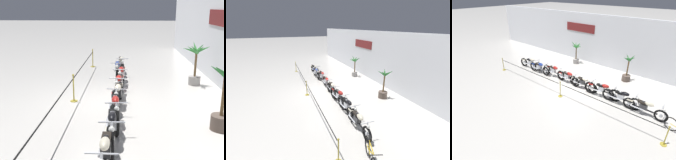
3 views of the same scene
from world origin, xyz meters
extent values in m
plane|color=silver|center=(0.00, 0.00, 0.00)|extent=(120.00, 120.00, 0.00)
cube|color=white|center=(0.00, 5.12, 2.10)|extent=(28.00, 0.25, 4.20)
cube|color=maroon|center=(-2.82, 4.98, 2.96)|extent=(2.94, 0.04, 0.70)
torus|color=black|center=(-3.83, 0.73, 0.37)|extent=(0.74, 0.20, 0.73)
torus|color=black|center=(-5.50, 0.58, 0.37)|extent=(0.74, 0.20, 0.73)
cylinder|color=silver|center=(-3.83, 0.73, 0.37)|extent=(0.17, 0.09, 0.17)
cylinder|color=silver|center=(-5.50, 0.58, 0.37)|extent=(0.17, 0.09, 0.17)
cylinder|color=silver|center=(-3.74, 0.74, 0.65)|extent=(0.31, 0.08, 0.59)
cube|color=silver|center=(-4.72, 0.65, 0.53)|extent=(0.38, 0.25, 0.26)
cylinder|color=silver|center=(-4.68, 0.66, 0.73)|extent=(0.19, 0.13, 0.24)
cylinder|color=silver|center=(-4.76, 0.65, 0.73)|extent=(0.19, 0.13, 0.24)
cylinder|color=silver|center=(-5.00, 0.49, 0.39)|extent=(0.70, 0.13, 0.07)
cube|color=#47474C|center=(-4.67, 0.66, 0.39)|extent=(1.34, 0.18, 0.06)
ellipsoid|color=beige|center=(-4.49, 0.67, 0.79)|extent=(0.48, 0.26, 0.22)
cube|color=black|center=(-4.85, 0.64, 0.75)|extent=(0.42, 0.24, 0.09)
cube|color=beige|center=(-5.45, 0.59, 0.62)|extent=(0.33, 0.19, 0.08)
cylinder|color=silver|center=(-3.85, 0.73, 0.92)|extent=(0.09, 0.62, 0.04)
sphere|color=silver|center=(-3.77, 0.74, 0.78)|extent=(0.14, 0.14, 0.14)
torus|color=black|center=(-2.73, 0.49, 0.36)|extent=(0.72, 0.11, 0.72)
torus|color=black|center=(-4.18, 0.49, 0.36)|extent=(0.72, 0.11, 0.72)
cylinder|color=silver|center=(-2.73, 0.49, 0.36)|extent=(0.17, 0.08, 0.17)
cylinder|color=silver|center=(-4.18, 0.49, 0.36)|extent=(0.17, 0.08, 0.17)
cylinder|color=silver|center=(-2.64, 0.49, 0.64)|extent=(0.30, 0.06, 0.59)
cube|color=silver|center=(-3.51, 0.49, 0.52)|extent=(0.36, 0.22, 0.26)
cylinder|color=silver|center=(-3.46, 0.49, 0.72)|extent=(0.18, 0.11, 0.24)
cylinder|color=silver|center=(-3.55, 0.49, 0.72)|extent=(0.18, 0.11, 0.24)
cylinder|color=silver|center=(-3.80, 0.35, 0.38)|extent=(0.70, 0.07, 0.07)
cube|color=#ADAFB5|center=(-3.46, 0.49, 0.38)|extent=(1.15, 0.06, 0.06)
ellipsoid|color=navy|center=(-3.28, 0.49, 0.78)|extent=(0.46, 0.22, 0.22)
cube|color=black|center=(-3.64, 0.49, 0.74)|extent=(0.40, 0.20, 0.09)
cube|color=navy|center=(-4.13, 0.49, 0.62)|extent=(0.32, 0.16, 0.08)
cylinder|color=silver|center=(-2.75, 0.49, 0.91)|extent=(0.04, 0.62, 0.04)
sphere|color=silver|center=(-2.67, 0.49, 0.77)|extent=(0.14, 0.14, 0.14)
torus|color=black|center=(-1.32, 0.65, 0.38)|extent=(0.77, 0.17, 0.76)
torus|color=black|center=(-2.87, 0.77, 0.38)|extent=(0.77, 0.17, 0.76)
cylinder|color=silver|center=(-1.32, 0.65, 0.38)|extent=(0.19, 0.09, 0.18)
cylinder|color=silver|center=(-2.87, 0.77, 0.38)|extent=(0.19, 0.09, 0.18)
cylinder|color=silver|center=(-1.24, 0.64, 0.66)|extent=(0.31, 0.08, 0.59)
cube|color=silver|center=(-2.15, 0.72, 0.54)|extent=(0.38, 0.25, 0.26)
cylinder|color=silver|center=(-2.11, 0.71, 0.74)|extent=(0.19, 0.12, 0.24)
cylinder|color=silver|center=(-2.19, 0.72, 0.74)|extent=(0.19, 0.12, 0.24)
cylinder|color=silver|center=(-2.46, 0.60, 0.40)|extent=(0.70, 0.12, 0.07)
cube|color=#47474C|center=(-2.10, 0.71, 0.40)|extent=(1.24, 0.16, 0.06)
ellipsoid|color=#B21E19|center=(-1.92, 0.70, 0.80)|extent=(0.48, 0.26, 0.22)
cube|color=black|center=(-2.28, 0.73, 0.76)|extent=(0.41, 0.23, 0.09)
cube|color=#B21E19|center=(-2.83, 0.77, 0.66)|extent=(0.33, 0.18, 0.08)
cylinder|color=silver|center=(-1.34, 0.65, 0.93)|extent=(0.08, 0.62, 0.04)
sphere|color=silver|center=(-1.26, 0.65, 0.79)|extent=(0.14, 0.14, 0.14)
torus|color=black|center=(0.04, 0.57, 0.35)|extent=(0.70, 0.19, 0.69)
torus|color=black|center=(-1.42, 0.71, 0.35)|extent=(0.70, 0.19, 0.69)
cylinder|color=silver|center=(0.04, 0.57, 0.35)|extent=(0.17, 0.10, 0.16)
cylinder|color=silver|center=(-1.42, 0.71, 0.35)|extent=(0.17, 0.10, 0.16)
cylinder|color=silver|center=(0.13, 0.56, 0.63)|extent=(0.31, 0.09, 0.59)
cube|color=silver|center=(-0.74, 0.65, 0.51)|extent=(0.38, 0.25, 0.26)
cylinder|color=silver|center=(-0.70, 0.64, 0.71)|extent=(0.19, 0.13, 0.24)
cylinder|color=silver|center=(-0.78, 0.65, 0.71)|extent=(0.19, 0.13, 0.24)
cylinder|color=silver|center=(-1.05, 0.54, 0.37)|extent=(0.70, 0.14, 0.07)
cube|color=#ADAFB5|center=(-0.69, 0.64, 0.37)|extent=(1.17, 0.17, 0.06)
ellipsoid|color=#B21E19|center=(-0.51, 0.62, 0.77)|extent=(0.48, 0.26, 0.22)
cube|color=black|center=(-0.87, 0.66, 0.73)|extent=(0.42, 0.24, 0.09)
cube|color=#B21E19|center=(-1.37, 0.71, 0.59)|extent=(0.33, 0.19, 0.08)
cylinder|color=silver|center=(0.02, 0.57, 0.90)|extent=(0.10, 0.62, 0.04)
sphere|color=silver|center=(0.10, 0.56, 0.76)|extent=(0.14, 0.14, 0.14)
torus|color=black|center=(1.41, 0.59, 0.35)|extent=(0.70, 0.17, 0.69)
torus|color=black|center=(-0.21, 0.69, 0.35)|extent=(0.70, 0.17, 0.69)
cylinder|color=silver|center=(1.41, 0.59, 0.35)|extent=(0.16, 0.09, 0.16)
cylinder|color=silver|center=(-0.21, 0.69, 0.35)|extent=(0.16, 0.09, 0.16)
cylinder|color=silver|center=(1.50, 0.59, 0.63)|extent=(0.31, 0.07, 0.59)
cube|color=#2D2D30|center=(0.55, 0.65, 0.51)|extent=(0.37, 0.24, 0.26)
cylinder|color=#2D2D30|center=(0.59, 0.64, 0.71)|extent=(0.19, 0.12, 0.24)
cylinder|color=#2D2D30|center=(0.51, 0.65, 0.71)|extent=(0.19, 0.12, 0.24)
cylinder|color=silver|center=(0.24, 0.53, 0.37)|extent=(0.70, 0.11, 0.07)
cube|color=#47474C|center=(0.60, 0.64, 0.37)|extent=(1.30, 0.14, 0.06)
ellipsoid|color=beige|center=(0.78, 0.63, 0.77)|extent=(0.47, 0.25, 0.22)
cube|color=black|center=(0.42, 0.66, 0.73)|extent=(0.41, 0.22, 0.09)
cube|color=beige|center=(-0.16, 0.69, 0.59)|extent=(0.33, 0.18, 0.08)
cylinder|color=silver|center=(1.39, 0.60, 0.90)|extent=(0.07, 0.62, 0.04)
sphere|color=silver|center=(1.47, 0.59, 0.76)|extent=(0.14, 0.14, 0.14)
torus|color=black|center=(2.90, 0.65, 0.41)|extent=(0.82, 0.20, 0.81)
torus|color=black|center=(1.27, 0.52, 0.41)|extent=(0.82, 0.20, 0.81)
cylinder|color=silver|center=(2.90, 0.65, 0.41)|extent=(0.20, 0.10, 0.19)
cylinder|color=silver|center=(1.27, 0.52, 0.41)|extent=(0.20, 0.10, 0.19)
cylinder|color=silver|center=(2.99, 0.66, 0.69)|extent=(0.31, 0.08, 0.59)
cube|color=silver|center=(2.04, 0.58, 0.57)|extent=(0.38, 0.25, 0.26)
cylinder|color=silver|center=(2.08, 0.58, 0.77)|extent=(0.19, 0.12, 0.24)
cylinder|color=silver|center=(1.99, 0.58, 0.77)|extent=(0.19, 0.12, 0.24)
cylinder|color=silver|center=(1.75, 0.41, 0.43)|extent=(0.70, 0.13, 0.07)
cube|color=black|center=(2.09, 0.58, 0.43)|extent=(1.31, 0.17, 0.06)
ellipsoid|color=#B21E19|center=(2.26, 0.60, 0.83)|extent=(0.48, 0.26, 0.22)
cube|color=black|center=(1.91, 0.57, 0.79)|extent=(0.42, 0.23, 0.09)
cube|color=#B21E19|center=(1.32, 0.52, 0.69)|extent=(0.33, 0.19, 0.08)
cylinder|color=silver|center=(2.88, 0.65, 0.96)|extent=(0.09, 0.62, 0.04)
sphere|color=silver|center=(2.96, 0.65, 0.82)|extent=(0.14, 0.14, 0.14)
torus|color=black|center=(4.15, 0.58, 0.38)|extent=(0.77, 0.13, 0.77)
torus|color=black|center=(2.53, 0.53, 0.38)|extent=(0.77, 0.13, 0.77)
cylinder|color=silver|center=(4.15, 0.58, 0.38)|extent=(0.19, 0.09, 0.18)
cylinder|color=silver|center=(2.53, 0.53, 0.38)|extent=(0.19, 0.09, 0.18)
cylinder|color=silver|center=(4.24, 0.58, 0.67)|extent=(0.30, 0.07, 0.59)
cube|color=silver|center=(3.29, 0.55, 0.54)|extent=(0.37, 0.23, 0.26)
cylinder|color=silver|center=(3.33, 0.55, 0.74)|extent=(0.18, 0.12, 0.24)
cylinder|color=silver|center=(3.25, 0.55, 0.74)|extent=(0.18, 0.12, 0.24)
cylinder|color=silver|center=(2.99, 0.40, 0.40)|extent=(0.70, 0.09, 0.07)
cube|color=black|center=(3.34, 0.56, 0.40)|extent=(1.30, 0.10, 0.06)
ellipsoid|color=black|center=(3.52, 0.56, 0.80)|extent=(0.47, 0.23, 0.22)
cube|color=black|center=(3.16, 0.55, 0.76)|extent=(0.41, 0.21, 0.09)
cube|color=black|center=(2.58, 0.53, 0.66)|extent=(0.33, 0.17, 0.08)
cylinder|color=silver|center=(4.13, 0.58, 0.93)|extent=(0.06, 0.62, 0.04)
sphere|color=silver|center=(4.21, 0.58, 0.79)|extent=(0.14, 0.14, 0.14)
torus|color=black|center=(5.48, 0.46, 0.34)|extent=(0.69, 0.11, 0.69)
torus|color=black|center=(3.83, 0.49, 0.34)|extent=(0.69, 0.11, 0.69)
cylinder|color=silver|center=(5.48, 0.46, 0.34)|extent=(0.17, 0.08, 0.16)
cylinder|color=silver|center=(3.83, 0.49, 0.34)|extent=(0.17, 0.08, 0.16)
cylinder|color=silver|center=(5.57, 0.46, 0.63)|extent=(0.30, 0.06, 0.59)
cube|color=#2D2D30|center=(4.60, 0.48, 0.50)|extent=(0.36, 0.23, 0.26)
cylinder|color=#2D2D30|center=(4.64, 0.48, 0.70)|extent=(0.18, 0.11, 0.24)
cylinder|color=#2D2D30|center=(4.56, 0.48, 0.70)|extent=(0.18, 0.11, 0.24)
cylinder|color=silver|center=(4.30, 0.35, 0.36)|extent=(0.70, 0.08, 0.07)
cube|color=black|center=(4.65, 0.48, 0.36)|extent=(1.33, 0.09, 0.06)
ellipsoid|color=beige|center=(4.83, 0.47, 0.76)|extent=(0.46, 0.23, 0.22)
cube|color=black|center=(4.47, 0.48, 0.72)|extent=(0.40, 0.21, 0.09)
cube|color=beige|center=(3.88, 0.49, 0.59)|extent=(0.32, 0.17, 0.08)
cylinder|color=silver|center=(5.46, 0.46, 0.89)|extent=(0.05, 0.62, 0.04)
sphere|color=silver|center=(5.54, 0.46, 0.75)|extent=(0.14, 0.14, 0.14)
torus|color=black|center=(6.01, 0.14, 0.35)|extent=(0.67, 0.28, 0.70)
cylinder|color=gold|center=(6.54, -0.05, 0.57)|extent=(0.57, 0.24, 0.43)
cylinder|color=gold|center=(6.49, -0.03, 0.77)|extent=(0.53, 0.22, 0.04)
cylinder|color=gold|center=(6.30, 0.04, 0.65)|extent=(0.15, 0.08, 0.55)
cube|color=black|center=(6.26, 0.05, 0.93)|extent=(0.20, 0.14, 0.05)
cylinder|color=gold|center=(6.20, 0.07, 0.35)|extent=(0.44, 0.18, 0.03)
cylinder|color=black|center=(6.91, -0.18, 0.87)|extent=(0.19, 0.46, 0.03)
cylinder|color=black|center=(6.42, -0.01, 0.27)|extent=(0.13, 0.09, 0.12)
cylinder|color=gray|center=(-2.47, 4.01, 0.20)|extent=(0.52, 0.52, 0.39)
cylinder|color=brown|center=(-2.47, 4.01, 0.95)|extent=(0.10, 0.10, 1.12)
cone|color=#337F38|center=(-2.17, 3.95, 1.59)|extent=(0.72, 0.32, 0.36)
cone|color=#337F38|center=(-2.34, 4.12, 1.63)|extent=(0.43, 0.41, 0.47)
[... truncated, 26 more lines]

